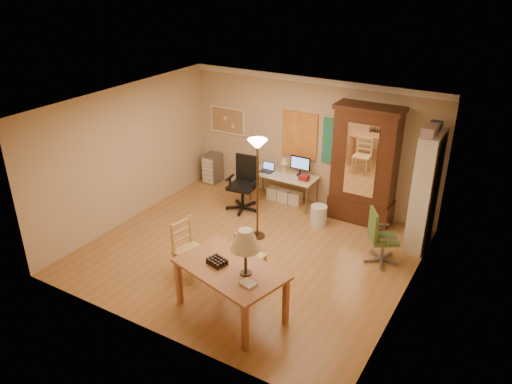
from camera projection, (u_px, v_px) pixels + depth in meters
The scene contains 16 objects.
floor at pixel (249, 252), 9.01m from camera, with size 5.50×5.50×0.00m, color olive.
crown_molding at pixel (313, 80), 9.81m from camera, with size 5.50×0.08×0.12m, color white.
corkboard at pixel (228, 120), 11.24m from camera, with size 0.90×0.04×0.62m, color tan.
art_panel_left at pixel (300, 135), 10.43m from camera, with size 0.80×0.04×1.00m, color gold.
art_panel_right at pixel (340, 143), 10.02m from camera, with size 0.75×0.04×0.95m, color teal.
dining_table at pixel (235, 261), 7.02m from camera, with size 1.78×1.32×1.50m.
ladder_chair_back at pixel (250, 258), 8.07m from camera, with size 0.42×0.40×0.88m.
ladder_chair_left at pixel (189, 251), 8.18m from camera, with size 0.50×0.52×0.98m.
torchiere_lamp at pixel (257, 160), 8.85m from camera, with size 0.35×0.35×1.95m.
computer_desk at pixel (285, 185), 10.70m from camera, with size 1.42×0.62×1.08m.
office_chair_black at pixel (243, 195), 10.45m from camera, with size 0.71×0.71×1.15m.
office_chair_green at pixel (380, 248), 8.61m from camera, with size 0.63×0.62×1.00m.
drawer_cart at pixel (212, 168), 11.71m from camera, with size 0.34×0.41×0.69m.
armoire at pixel (364, 172), 9.73m from camera, with size 1.28×0.61×2.36m.
bookshelf at pixel (425, 192), 8.78m from camera, with size 0.33×0.87×2.17m.
wastebin at pixel (319, 215), 9.85m from camera, with size 0.33×0.33×0.41m, color silver.
Camera 1 is at (4.02, -6.56, 4.81)m, focal length 35.00 mm.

